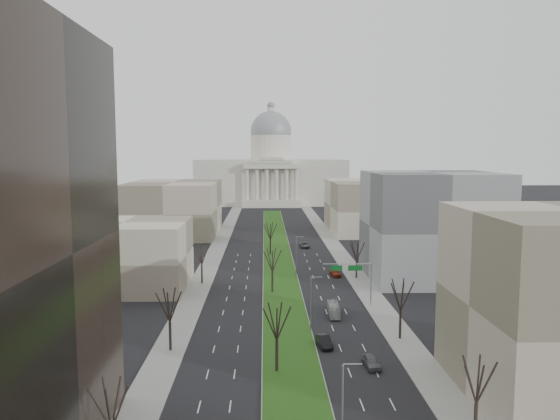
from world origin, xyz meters
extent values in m
plane|color=black|center=(0.00, 120.00, 0.00)|extent=(600.00, 600.00, 0.00)
cube|color=#999993|center=(0.00, 119.00, 0.07)|extent=(8.00, 222.00, 0.15)
cube|color=#164512|center=(0.00, 119.00, 0.17)|extent=(7.70, 221.70, 0.06)
cube|color=gray|center=(-17.50, 95.00, 0.07)|extent=(5.00, 330.00, 0.15)
cube|color=gray|center=(17.50, 95.00, 0.07)|extent=(5.00, 330.00, 0.15)
cube|color=beige|center=(0.00, 270.00, 12.00)|extent=(80.00, 40.00, 24.00)
cube|color=beige|center=(0.00, 247.00, 2.00)|extent=(30.00, 6.00, 4.00)
cube|color=beige|center=(0.00, 247.00, 21.00)|extent=(28.00, 5.00, 2.50)
cube|color=beige|center=(0.00, 247.00, 23.00)|extent=(20.00, 5.00, 1.80)
cube|color=beige|center=(0.00, 247.00, 24.60)|extent=(12.00, 5.00, 1.60)
cylinder|color=beige|center=(0.00, 270.00, 30.00)|extent=(22.00, 22.00, 14.00)
sphere|color=gray|center=(0.00, 270.00, 39.00)|extent=(22.00, 22.00, 22.00)
cylinder|color=beige|center=(0.00, 270.00, 50.00)|extent=(4.00, 4.00, 4.00)
sphere|color=gray|center=(0.00, 270.00, 53.00)|extent=(4.00, 4.00, 4.00)
cylinder|color=beige|center=(-12.50, 247.00, 12.00)|extent=(2.00, 2.00, 16.00)
cylinder|color=beige|center=(-7.50, 247.00, 12.00)|extent=(2.00, 2.00, 16.00)
cylinder|color=beige|center=(-2.50, 247.00, 12.00)|extent=(2.00, 2.00, 16.00)
cylinder|color=beige|center=(2.50, 247.00, 12.00)|extent=(2.00, 2.00, 16.00)
cylinder|color=beige|center=(7.50, 247.00, 12.00)|extent=(2.00, 2.00, 16.00)
cylinder|color=beige|center=(12.50, 247.00, 12.00)|extent=(2.00, 2.00, 16.00)
cube|color=gray|center=(-33.00, 85.00, 7.00)|extent=(26.00, 22.00, 14.00)
cube|color=#5B5E60|center=(34.00, 92.00, 12.00)|extent=(28.00, 26.00, 24.00)
cube|color=gray|center=(-35.00, 160.00, 9.00)|extent=(30.00, 40.00, 18.00)
cube|color=gray|center=(35.00, 165.00, 9.00)|extent=(30.00, 40.00, 18.00)
cylinder|color=black|center=(-17.20, 48.00, 2.16)|extent=(0.40, 0.40, 4.32)
cylinder|color=black|center=(-17.20, 88.00, 2.11)|extent=(0.40, 0.40, 4.22)
cylinder|color=black|center=(17.20, 52.00, 2.21)|extent=(0.40, 0.40, 4.42)
cylinder|color=black|center=(17.20, 92.00, 2.02)|extent=(0.40, 0.40, 4.03)
cylinder|color=black|center=(-2.00, 40.00, 2.16)|extent=(0.40, 0.40, 4.32)
cylinder|color=black|center=(-2.00, 80.00, 2.16)|extent=(0.40, 0.40, 4.32)
cylinder|color=black|center=(-2.00, 120.00, 2.16)|extent=(0.40, 0.40, 4.32)
cylinder|color=gray|center=(3.70, 20.00, 4.50)|extent=(0.20, 0.20, 9.00)
cylinder|color=gray|center=(4.60, 20.00, 9.10)|extent=(1.80, 0.12, 0.12)
cylinder|color=gray|center=(3.70, 55.00, 4.50)|extent=(0.20, 0.20, 9.00)
cylinder|color=gray|center=(4.60, 55.00, 9.10)|extent=(1.80, 0.12, 0.12)
cylinder|color=gray|center=(3.70, 95.00, 4.50)|extent=(0.20, 0.20, 9.00)
cylinder|color=gray|center=(4.60, 95.00, 9.10)|extent=(1.80, 0.12, 0.12)
cylinder|color=gray|center=(16.20, 70.00, 4.00)|extent=(0.24, 0.24, 8.00)
cylinder|color=gray|center=(11.70, 70.00, 8.00)|extent=(9.00, 0.18, 0.18)
cube|color=#0C591E|center=(13.20, 70.08, 7.20)|extent=(2.60, 0.08, 1.00)
cube|color=#0C591E|center=(9.70, 70.08, 7.20)|extent=(2.20, 0.08, 1.00)
imported|color=#55595D|center=(10.65, 41.25, 0.77)|extent=(2.26, 4.70, 1.55)
imported|color=black|center=(5.20, 49.15, 0.81)|extent=(2.29, 5.10, 1.62)
imported|color=maroon|center=(12.77, 94.53, 0.72)|extent=(2.47, 5.13, 1.44)
imported|color=#4F5457|center=(8.33, 131.85, 0.74)|extent=(2.86, 5.52, 1.49)
imported|color=#BBBBBB|center=(8.58, 64.60, 1.07)|extent=(2.16, 7.74, 2.13)
camera|label=1|loc=(-3.52, -28.54, 28.84)|focal=35.00mm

